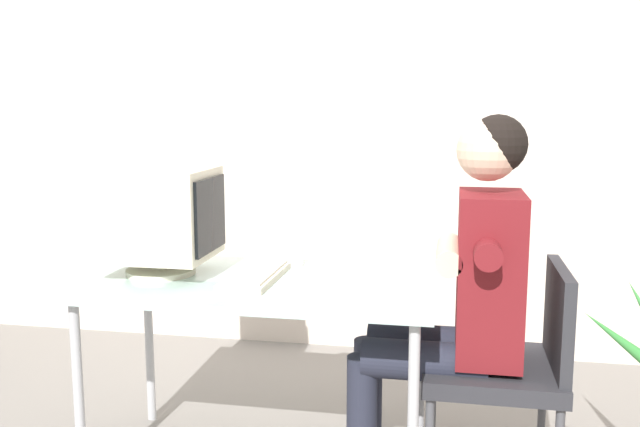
{
  "coord_description": "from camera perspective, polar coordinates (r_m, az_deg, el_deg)",
  "views": [
    {
      "loc": [
        0.67,
        -2.37,
        1.35
      ],
      "look_at": [
        0.22,
        0.0,
        0.97
      ],
      "focal_mm": 38.96,
      "sensor_mm": 36.0,
      "label": 1
    }
  ],
  "objects": [
    {
      "name": "crt_monitor",
      "position": [
        2.64,
        -13.01,
        -0.12
      ],
      "size": [
        0.4,
        0.35,
        0.4
      ],
      "color": "beige",
      "rests_on": "desk"
    },
    {
      "name": "person_seated",
      "position": [
        2.5,
        11.29,
        -5.91
      ],
      "size": [
        0.72,
        0.55,
        1.32
      ],
      "color": "maroon",
      "rests_on": "ground_plane"
    },
    {
      "name": "wall_back",
      "position": [
        3.79,
        5.18,
        11.11
      ],
      "size": [
        8.0,
        0.1,
        3.0
      ],
      "primitive_type": "cube",
      "color": "beige",
      "rests_on": "ground_plane"
    },
    {
      "name": "office_chair",
      "position": [
        2.59,
        15.35,
        -11.46
      ],
      "size": [
        0.48,
        0.48,
        0.8
      ],
      "color": "#4C4C51",
      "rests_on": "ground_plane"
    },
    {
      "name": "desk",
      "position": [
        2.56,
        -4.94,
        -6.69
      ],
      "size": [
        1.27,
        0.7,
        0.72
      ],
      "color": "#B7B7BC",
      "rests_on": "ground_plane"
    },
    {
      "name": "desk_mug",
      "position": [
        2.75,
        -2.26,
        -3.44
      ],
      "size": [
        0.09,
        0.1,
        0.08
      ],
      "color": "white",
      "rests_on": "desk"
    },
    {
      "name": "keyboard",
      "position": [
        2.57,
        -5.14,
        -4.92
      ],
      "size": [
        0.18,
        0.48,
        0.03
      ],
      "color": "beige",
      "rests_on": "desk"
    }
  ]
}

